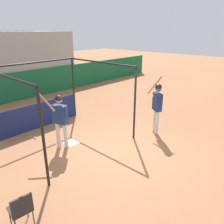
% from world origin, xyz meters
% --- Properties ---
extents(ground_plane, '(60.00, 60.00, 0.00)m').
position_xyz_m(ground_plane, '(0.00, 0.00, 0.00)').
color(ground_plane, '#9E6642').
extents(outfield_wall, '(24.00, 0.12, 1.56)m').
position_xyz_m(outfield_wall, '(0.00, 7.50, 0.78)').
color(outfield_wall, '#196038').
rests_on(outfield_wall, ground).
extents(batting_cage, '(3.59, 3.44, 2.60)m').
position_xyz_m(batting_cage, '(-0.76, 2.70, 1.14)').
color(batting_cage, black).
rests_on(batting_cage, ground).
extents(home_plate, '(0.44, 0.44, 0.02)m').
position_xyz_m(home_plate, '(-0.78, 1.36, 0.01)').
color(home_plate, white).
rests_on(home_plate, ground).
extents(player_batter, '(0.67, 0.82, 1.97)m').
position_xyz_m(player_batter, '(-1.14, 1.36, 1.10)').
color(player_batter, silver).
rests_on(player_batter, ground).
extents(player_waiting, '(0.56, 0.75, 2.13)m').
position_xyz_m(player_waiting, '(1.93, -0.33, 1.17)').
color(player_waiting, silver).
rests_on(player_waiting, ground).
extents(folding_chair, '(0.44, 0.44, 0.84)m').
position_xyz_m(folding_chair, '(-3.56, -0.79, 0.52)').
color(folding_chair, black).
rests_on(folding_chair, ground).
extents(baseball, '(0.07, 0.07, 0.07)m').
position_xyz_m(baseball, '(-1.47, 2.58, 0.04)').
color(baseball, white).
rests_on(baseball, ground).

